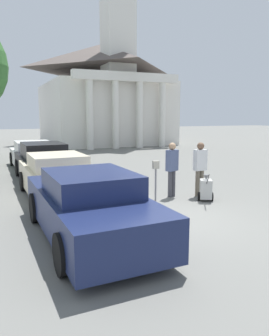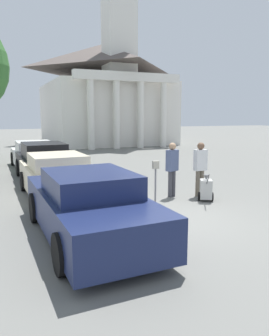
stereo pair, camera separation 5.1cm
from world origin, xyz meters
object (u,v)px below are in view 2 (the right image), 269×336
(parked_car_black, at_px, (44,163))
(person_worker, at_px, (172,166))
(parking_meter, at_px, (156,177))
(parked_car_navy, at_px, (88,206))
(church, at_px, (104,87))
(parked_car_cream, at_px, (57,177))
(parked_car_white, at_px, (34,156))
(person_supervisor, at_px, (200,166))
(equipment_cart, at_px, (206,189))

(parked_car_black, xyz_separation_m, person_worker, (3.53, -4.42, 0.31))
(parked_car_black, bearing_deg, parking_meter, -70.15)
(parked_car_navy, relative_size, parking_meter, 3.48)
(parked_car_black, height_order, church, church)
(parked_car_cream, height_order, parked_car_black, parked_car_black)
(parked_car_white, xyz_separation_m, parking_meter, (2.25, -9.14, 0.34))
(parked_car_black, relative_size, person_worker, 2.78)
(parked_car_navy, bearing_deg, church, 69.52)
(parked_car_black, bearing_deg, parked_car_white, 88.48)
(person_supervisor, distance_m, equipment_cart, 0.91)
(parked_car_navy, bearing_deg, parked_car_cream, 88.48)
(parked_car_navy, height_order, parked_car_cream, parked_car_navy)
(parked_car_black, height_order, person_supervisor, person_supervisor)
(parked_car_white, height_order, person_worker, person_worker)
(parked_car_white, bearing_deg, parked_car_navy, -91.52)
(parked_car_cream, xyz_separation_m, church, (8.37, 20.49, 4.66))
(parking_meter, distance_m, person_worker, 1.84)
(parked_car_black, bearing_deg, person_supervisor, -48.34)
(parking_meter, xyz_separation_m, person_worker, (1.28, 1.32, 0.04))
(parked_car_cream, bearing_deg, parked_car_white, 88.48)
(person_worker, height_order, church, church)
(person_supervisor, height_order, equipment_cart, person_supervisor)
(parked_car_black, xyz_separation_m, church, (8.37, 17.49, 4.63))
(person_supervisor, bearing_deg, parked_car_navy, 23.41)
(parked_car_cream, height_order, equipment_cart, parked_car_cream)
(parking_meter, height_order, equipment_cart, parking_meter)
(parked_car_cream, distance_m, equipment_cart, 4.85)
(parked_car_white, distance_m, person_supervisor, 9.26)
(parked_car_cream, distance_m, parked_car_white, 6.40)
(parked_car_black, xyz_separation_m, parked_car_white, (-0.00, 3.40, -0.07))
(parked_car_cream, distance_m, person_worker, 3.82)
(parked_car_black, relative_size, person_supervisor, 2.78)
(parked_car_black, distance_m, parking_meter, 6.17)
(parked_car_navy, xyz_separation_m, equipment_cart, (4.25, 1.56, -0.33))
(parked_car_black, xyz_separation_m, person_supervisor, (4.43, -4.72, 0.31))
(parked_car_navy, xyz_separation_m, parked_car_black, (0.00, 6.88, 0.01))
(parked_car_navy, distance_m, church, 26.19)
(parked_car_cream, xyz_separation_m, person_supervisor, (4.43, -1.72, 0.35))
(parked_car_navy, distance_m, parked_car_cream, 3.88)
(parked_car_cream, bearing_deg, parked_car_navy, -91.52)
(equipment_cart, height_order, church, church)
(parked_car_navy, height_order, person_worker, person_worker)
(person_worker, xyz_separation_m, church, (4.85, 21.91, 4.32))
(parked_car_white, bearing_deg, equipment_cart, -65.58)
(person_supervisor, bearing_deg, parking_meter, 22.45)
(parked_car_navy, relative_size, person_worker, 2.78)
(parked_car_navy, xyz_separation_m, person_worker, (3.53, 2.46, 0.32))
(parked_car_white, relative_size, church, 0.22)
(parking_meter, height_order, person_worker, person_worker)
(parked_car_cream, bearing_deg, person_worker, -23.45)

